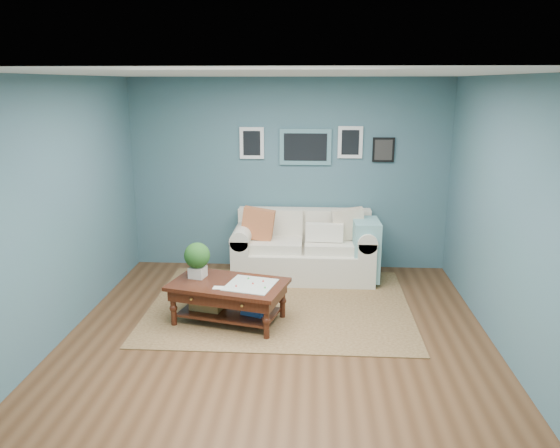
{
  "coord_description": "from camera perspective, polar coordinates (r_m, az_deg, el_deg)",
  "views": [
    {
      "loc": [
        0.37,
        -5.16,
        2.63
      ],
      "look_at": [
        -0.03,
        1.0,
        1.02
      ],
      "focal_mm": 35.0,
      "sensor_mm": 36.0,
      "label": 1
    }
  ],
  "objects": [
    {
      "name": "area_rug",
      "position": [
        6.7,
        0.01,
        -8.43
      ],
      "size": [
        3.1,
        2.48,
        0.01
      ],
      "primitive_type": "cube",
      "color": "brown",
      "rests_on": "ground"
    },
    {
      "name": "room_shell",
      "position": [
        5.38,
        -0.29,
        0.98
      ],
      "size": [
        5.0,
        5.02,
        2.7
      ],
      "color": "brown",
      "rests_on": "ground"
    },
    {
      "name": "loveseat",
      "position": [
        7.52,
        3.14,
        -2.57
      ],
      "size": [
        1.96,
        0.89,
        1.01
      ],
      "color": "white",
      "rests_on": "ground"
    },
    {
      "name": "coffee_table",
      "position": [
        6.17,
        -5.95,
        -6.71
      ],
      "size": [
        1.39,
        1.01,
        0.88
      ],
      "rotation": [
        0.0,
        0.0,
        -0.24
      ],
      "color": "#341309",
      "rests_on": "ground"
    }
  ]
}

